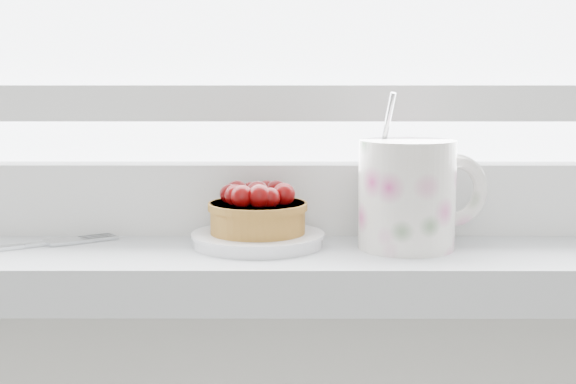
{
  "coord_description": "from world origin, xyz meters",
  "views": [
    {
      "loc": [
        0.03,
        1.17,
        1.09
      ],
      "look_at": [
        0.03,
        1.88,
        0.99
      ],
      "focal_mm": 50.0,
      "sensor_mm": 36.0,
      "label": 1
    }
  ],
  "objects_px": {
    "saucer": "(258,239)",
    "raspberry_tart": "(258,210)",
    "fork": "(4,248)",
    "floral_mug": "(410,192)"
  },
  "relations": [
    {
      "from": "saucer",
      "to": "fork",
      "type": "xyz_separation_m",
      "value": [
        -0.23,
        -0.02,
        -0.0
      ]
    },
    {
      "from": "saucer",
      "to": "fork",
      "type": "height_order",
      "value": "saucer"
    },
    {
      "from": "raspberry_tart",
      "to": "floral_mug",
      "type": "xyz_separation_m",
      "value": [
        0.14,
        -0.01,
        0.02
      ]
    },
    {
      "from": "saucer",
      "to": "fork",
      "type": "distance_m",
      "value": 0.23
    },
    {
      "from": "saucer",
      "to": "raspberry_tart",
      "type": "xyz_separation_m",
      "value": [
        0.0,
        -0.0,
        0.03
      ]
    },
    {
      "from": "saucer",
      "to": "floral_mug",
      "type": "distance_m",
      "value": 0.15
    },
    {
      "from": "saucer",
      "to": "raspberry_tart",
      "type": "height_order",
      "value": "raspberry_tart"
    },
    {
      "from": "raspberry_tart",
      "to": "floral_mug",
      "type": "height_order",
      "value": "floral_mug"
    },
    {
      "from": "saucer",
      "to": "raspberry_tart",
      "type": "bearing_deg",
      "value": -63.33
    },
    {
      "from": "floral_mug",
      "to": "fork",
      "type": "xyz_separation_m",
      "value": [
        -0.37,
        -0.01,
        -0.05
      ]
    }
  ]
}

